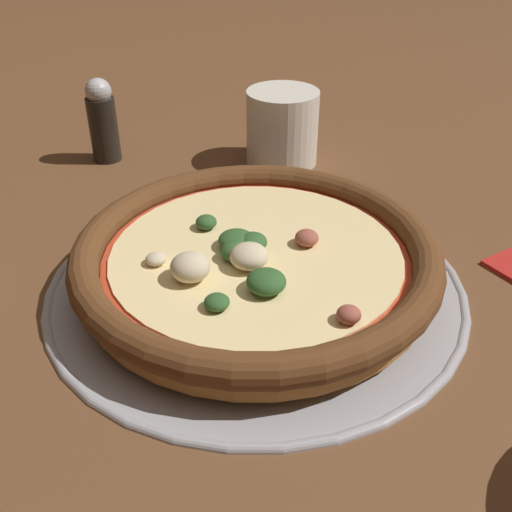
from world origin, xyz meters
The scene contains 5 objects.
ground_plane centered at (0.00, 0.00, 0.00)m, with size 3.00×3.00×0.00m, color brown.
pizza_tray centered at (0.00, 0.00, 0.00)m, with size 0.35×0.35×0.01m.
pizza centered at (0.00, 0.00, 0.03)m, with size 0.30×0.30×0.05m.
drinking_cup centered at (-0.21, 0.14, 0.04)m, with size 0.08×0.08×0.09m.
pepper_shaker centered at (-0.31, -0.04, 0.05)m, with size 0.03×0.03×0.10m.
Camera 1 is at (0.36, -0.19, 0.30)m, focal length 42.00 mm.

